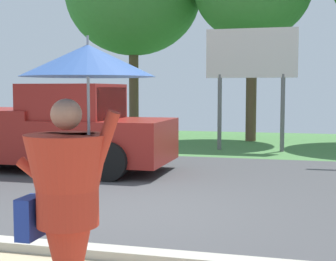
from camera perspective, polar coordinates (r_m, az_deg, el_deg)
ground_plane at (r=10.25m, az=0.19°, el=-5.50°), size 40.00×22.00×0.20m
monk_pedestrian at (r=3.61m, az=-10.87°, el=-6.43°), size 1.04×0.93×2.13m
pickup_truck at (r=11.27m, az=-12.82°, el=0.02°), size 5.20×2.28×1.88m
roadside_billboard at (r=14.63m, az=9.46°, el=7.70°), size 2.60×0.12×3.50m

